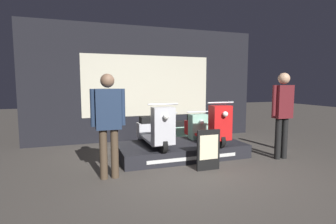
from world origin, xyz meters
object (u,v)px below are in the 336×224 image
object	(u,v)px
scooter_backrow_1	(189,132)
person_left_browsing	(108,117)
scooter_display_left	(155,129)
street_bollard	(282,129)
scooter_display_right	(208,126)
price_sign_board	(208,150)
person_right_browsing	(283,109)
scooter_backrow_0	(158,134)

from	to	relation	value
scooter_backrow_1	person_left_browsing	xyz separation A→B (m)	(-2.25, -1.77, 0.68)
scooter_display_left	street_bollard	xyz separation A→B (m)	(3.17, -0.21, -0.13)
person_left_browsing	scooter_display_right	bearing A→B (deg)	19.73
scooter_display_right	street_bollard	size ratio (longest dim) A/B	1.58
scooter_display_left	person_left_browsing	xyz separation A→B (m)	(-1.05, -0.82, 0.40)
scooter_backrow_1	person_left_browsing	size ratio (longest dim) A/B	0.93
scooter_backrow_1	price_sign_board	size ratio (longest dim) A/B	2.17
scooter_display_right	person_right_browsing	size ratio (longest dim) A/B	0.90
scooter_backrow_0	person_right_browsing	xyz separation A→B (m)	(2.22, -1.77, 0.71)
price_sign_board	street_bollard	bearing A→B (deg)	17.99
scooter_backrow_0	person_right_browsing	distance (m)	2.93
person_left_browsing	price_sign_board	size ratio (longest dim) A/B	2.32
person_right_browsing	street_bollard	size ratio (longest dim) A/B	1.75
street_bollard	price_sign_board	bearing A→B (deg)	-162.01
price_sign_board	street_bollard	world-z (taller)	street_bollard
scooter_display_left	person_left_browsing	size ratio (longest dim) A/B	0.93
scooter_display_right	scooter_backrow_0	world-z (taller)	scooter_display_right
scooter_display_left	scooter_backrow_1	xyz separation A→B (m)	(1.20, 0.95, -0.29)
scooter_display_right	scooter_backrow_1	bearing A→B (deg)	92.59
person_left_browsing	person_right_browsing	world-z (taller)	person_right_browsing
scooter_display_left	scooter_backrow_1	distance (m)	1.56
scooter_backrow_0	person_right_browsing	bearing A→B (deg)	-38.61
scooter_backrow_1	price_sign_board	world-z (taller)	scooter_backrow_1
scooter_backrow_0	person_left_browsing	size ratio (longest dim) A/B	0.93
scooter_backrow_1	street_bollard	size ratio (longest dim) A/B	1.58
scooter_backrow_0	person_right_browsing	size ratio (longest dim) A/B	0.90
scooter_backrow_1	person_right_browsing	bearing A→B (deg)	-52.15
scooter_display_right	scooter_backrow_1	xyz separation A→B (m)	(-0.04, 0.95, -0.29)
scooter_backrow_0	street_bollard	world-z (taller)	street_bollard
scooter_display_left	person_left_browsing	world-z (taller)	person_left_browsing
person_right_browsing	price_sign_board	size ratio (longest dim) A/B	2.40
scooter_backrow_0	scooter_backrow_1	distance (m)	0.84
scooter_backrow_0	scooter_backrow_1	size ratio (longest dim) A/B	1.00
scooter_backrow_0	scooter_backrow_1	world-z (taller)	same
scooter_display_left	scooter_backrow_0	xyz separation A→B (m)	(0.36, 0.95, -0.29)
price_sign_board	person_right_browsing	bearing A→B (deg)	5.39
scooter_display_right	price_sign_board	xyz separation A→B (m)	(-0.50, -1.00, -0.26)
scooter_display_left	street_bollard	size ratio (longest dim) A/B	1.58
scooter_display_left	street_bollard	bearing A→B (deg)	-3.77
scooter_backrow_0	street_bollard	bearing A→B (deg)	-22.43
price_sign_board	scooter_backrow_1	bearing A→B (deg)	76.79
scooter_display_left	price_sign_board	size ratio (longest dim) A/B	2.17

